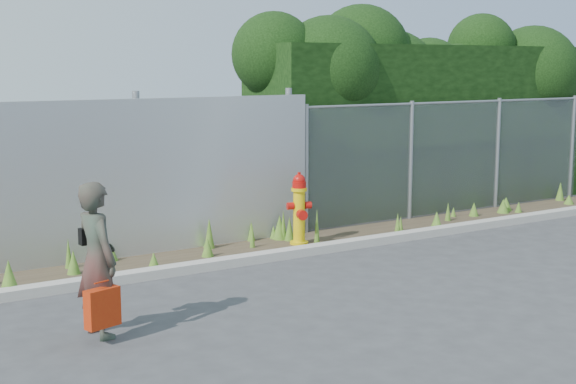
# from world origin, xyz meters

# --- Properties ---
(ground) EXTENTS (80.00, 80.00, 0.00)m
(ground) POSITION_xyz_m (0.00, 0.00, 0.00)
(ground) COLOR #3A3A3C
(ground) RESTS_ON ground
(curb) EXTENTS (16.00, 0.22, 0.12)m
(curb) POSITION_xyz_m (0.00, 1.80, 0.06)
(curb) COLOR #A9A299
(curb) RESTS_ON ground
(weed_strip) EXTENTS (16.00, 1.33, 0.54)m
(weed_strip) POSITION_xyz_m (-0.45, 2.43, 0.11)
(weed_strip) COLOR #403425
(weed_strip) RESTS_ON ground
(corrugated_fence) EXTENTS (8.50, 0.21, 2.30)m
(corrugated_fence) POSITION_xyz_m (-3.25, 3.01, 1.10)
(corrugated_fence) COLOR #ACAFB4
(corrugated_fence) RESTS_ON ground
(chainlink_fence) EXTENTS (6.50, 0.07, 2.05)m
(chainlink_fence) POSITION_xyz_m (4.25, 3.00, 1.03)
(chainlink_fence) COLOR gray
(chainlink_fence) RESTS_ON ground
(hedge) EXTENTS (7.68, 2.24, 3.73)m
(hedge) POSITION_xyz_m (4.33, 4.04, 2.05)
(hedge) COLOR black
(hedge) RESTS_ON ground
(fire_hydrant) EXTENTS (0.37, 0.33, 1.10)m
(fire_hydrant) POSITION_xyz_m (0.50, 2.35, 0.53)
(fire_hydrant) COLOR yellow
(fire_hydrant) RESTS_ON ground
(woman) EXTENTS (0.45, 0.61, 1.55)m
(woman) POSITION_xyz_m (-3.36, 0.05, 0.77)
(woman) COLOR #0D5641
(woman) RESTS_ON ground
(red_tote_bag) EXTENTS (0.34, 0.13, 0.45)m
(red_tote_bag) POSITION_xyz_m (-3.42, -0.21, 0.36)
(red_tote_bag) COLOR #AD2309
(black_shoulder_bag) EXTENTS (0.22, 0.09, 0.17)m
(black_shoulder_bag) POSITION_xyz_m (-3.36, 0.24, 0.98)
(black_shoulder_bag) COLOR black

